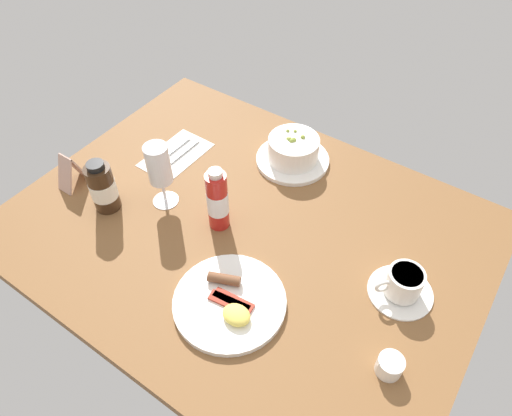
# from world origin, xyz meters

# --- Properties ---
(ground_plane) EXTENTS (1.10, 0.84, 0.03)m
(ground_plane) POSITION_xyz_m (0.00, 0.00, -0.01)
(ground_plane) COLOR brown
(porridge_bowl) EXTENTS (0.20, 0.20, 0.09)m
(porridge_bowl) POSITION_xyz_m (0.03, -0.27, 0.04)
(porridge_bowl) COLOR white
(porridge_bowl) RESTS_ON ground_plane
(cutlery_setting) EXTENTS (0.12, 0.20, 0.01)m
(cutlery_setting) POSITION_xyz_m (0.31, -0.10, 0.00)
(cutlery_setting) COLOR white
(cutlery_setting) RESTS_ON ground_plane
(coffee_cup) EXTENTS (0.14, 0.14, 0.07)m
(coffee_cup) POSITION_xyz_m (-0.38, -0.04, 0.03)
(coffee_cup) COLOR white
(coffee_cup) RESTS_ON ground_plane
(creamer_jug) EXTENTS (0.05, 0.06, 0.05)m
(creamer_jug) POSITION_xyz_m (-0.43, 0.14, 0.02)
(creamer_jug) COLOR white
(creamer_jug) RESTS_ON ground_plane
(wine_glass) EXTENTS (0.06, 0.06, 0.18)m
(wine_glass) POSITION_xyz_m (0.22, 0.04, 0.12)
(wine_glass) COLOR white
(wine_glass) RESTS_ON ground_plane
(sauce_bottle_brown) EXTENTS (0.06, 0.06, 0.14)m
(sauce_bottle_brown) POSITION_xyz_m (0.32, 0.14, 0.07)
(sauce_bottle_brown) COLOR #382314
(sauce_bottle_brown) RESTS_ON ground_plane
(sauce_bottle_red) EXTENTS (0.05, 0.05, 0.17)m
(sauce_bottle_red) POSITION_xyz_m (0.06, 0.03, 0.08)
(sauce_bottle_red) COLOR #B21E19
(sauce_bottle_red) RESTS_ON ground_plane
(breakfast_plate) EXTENTS (0.24, 0.24, 0.04)m
(breakfast_plate) POSITION_xyz_m (-0.10, 0.19, 0.01)
(breakfast_plate) COLOR white
(breakfast_plate) RESTS_ON ground_plane
(menu_card) EXTENTS (0.05, 0.07, 0.10)m
(menu_card) POSITION_xyz_m (0.45, 0.13, 0.05)
(menu_card) COLOR tan
(menu_card) RESTS_ON ground_plane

